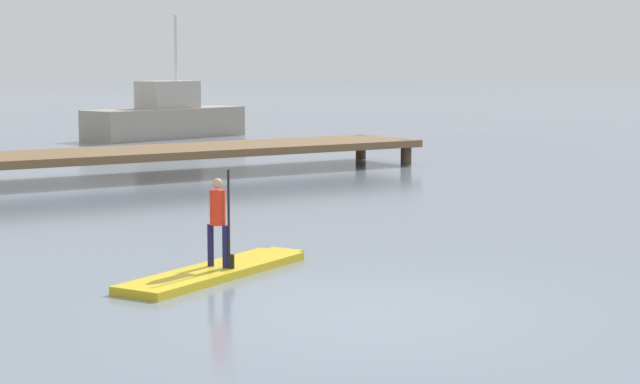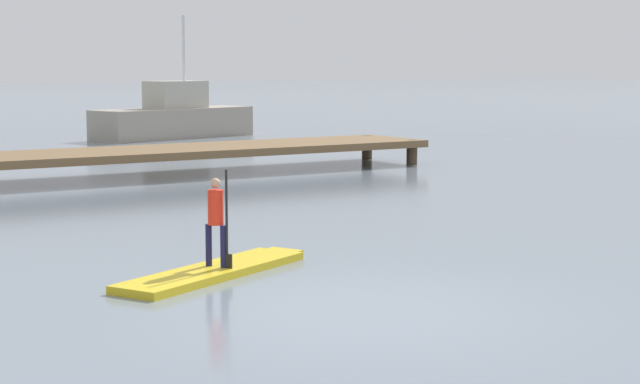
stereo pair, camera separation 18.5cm
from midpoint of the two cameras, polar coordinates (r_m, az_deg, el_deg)
The scene contains 5 objects.
ground_plane at distance 11.69m, azimuth 2.15°, elevation -6.27°, with size 240.00×240.00×0.00m, color slate.
paddleboard_near at distance 13.69m, azimuth -5.75°, elevation -4.14°, with size 3.19×1.95×0.10m.
paddler_child_solo at distance 13.58m, azimuth -5.73°, elevation -1.33°, with size 0.26×0.37×1.23m.
fishing_boat_green_midground at distance 38.47m, azimuth -8.22°, elevation 3.87°, with size 6.30×3.20×4.27m.
floating_dock at distance 25.72m, azimuth -8.13°, elevation 2.08°, with size 13.16×2.60×0.64m.
Camera 1 is at (-6.77, -9.17, 2.65)m, focal length 61.04 mm.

